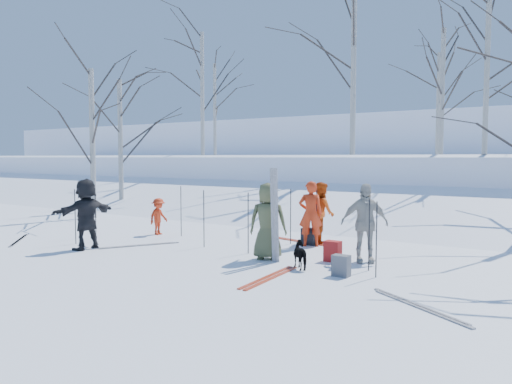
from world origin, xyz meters
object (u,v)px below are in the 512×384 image
Objects in this scene: skier_red_north at (311,214)px; backpack_red at (333,251)px; skier_red_seated at (159,216)px; skier_grey_west at (86,214)px; backpack_grey at (341,266)px; skier_olive_center at (268,221)px; dog at (302,255)px; backpack_dark at (309,236)px; skier_cream_east at (364,223)px; skier_redor_behind at (322,212)px.

backpack_red is (1.20, -1.31, -0.56)m from skier_red_north.
skier_grey_west is at bearing -179.90° from skier_red_seated.
backpack_red reaches higher than backpack_grey.
skier_olive_center is 2.56× the size of dog.
backpack_red is (5.45, -0.56, -0.29)m from skier_red_seated.
skier_grey_west is (-4.05, -1.38, 0.02)m from skier_olive_center.
dog reaches higher than backpack_dark.
skier_red_seated is 6.01m from skier_cream_east.
skier_cream_east reaches higher than skier_red_seated.
backpack_grey is (0.66, -1.06, -0.02)m from backpack_red.
skier_redor_behind is at bearing 79.89° from backpack_dark.
skier_red_north is at bearing -114.48° from skier_olive_center.
skier_red_seated is 2.62× the size of backpack_grey.
skier_cream_east reaches higher than skier_red_north.
skier_olive_center is at bearing -71.26° from dog.
skier_cream_east is (1.77, 0.82, -0.00)m from skier_olive_center.
skier_red_seated is 2.51m from skier_grey_west.
skier_grey_west is (-4.06, -3.23, 0.04)m from skier_red_north.
dog is (5.05, 1.02, -0.55)m from skier_grey_west.
skier_cream_east is at bearing -32.36° from backpack_dark.
skier_olive_center is 1.19m from dog.
skier_red_north is 3.07m from backpack_grey.
skier_grey_west is at bearing 85.91° from skier_redor_behind.
skier_redor_behind is 3.57× the size of backpack_red.
skier_redor_behind is 0.92× the size of skier_grey_west.
skier_grey_west reaches higher than skier_olive_center.
skier_red_seated is at bearing 60.33° from skier_redor_behind.
skier_olive_center is 0.98× the size of skier_grey_west.
skier_olive_center is 1.06× the size of skier_redor_behind.
backpack_dark is (-1.98, 2.53, 0.01)m from backpack_grey.
backpack_dark is (3.94, 3.39, -0.61)m from skier_grey_west.
skier_cream_east is at bearing 94.76° from backpack_grey.
dog is at bearing 151.83° from skier_redor_behind.
skier_redor_behind is 0.94× the size of skier_cream_east.
skier_grey_west reaches higher than skier_redor_behind.
skier_cream_east is at bearing -174.45° from dog.
skier_cream_east is 4.18× the size of backpack_grey.
backpack_red is (-0.55, -0.29, -0.58)m from skier_cream_east.
skier_cream_east is at bearing 120.14° from skier_red_north.
backpack_red is 1.25m from backpack_grey.
skier_olive_center reaches higher than skier_redor_behind.
skier_red_seated is 6.33m from backpack_grey.
backpack_dark is (-1.32, 1.47, -0.01)m from backpack_red.
backpack_red is 1.05× the size of backpack_dark.
backpack_grey is (1.88, -0.52, -0.60)m from skier_olive_center.
skier_red_seated is 1.60× the size of dog.
backpack_red is (1.21, 0.54, -0.58)m from skier_olive_center.
skier_olive_center is at bearing 59.96° from skier_red_north.
skier_red_seated is 4.24m from backpack_dark.
dog is at bearing -153.34° from skier_cream_east.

